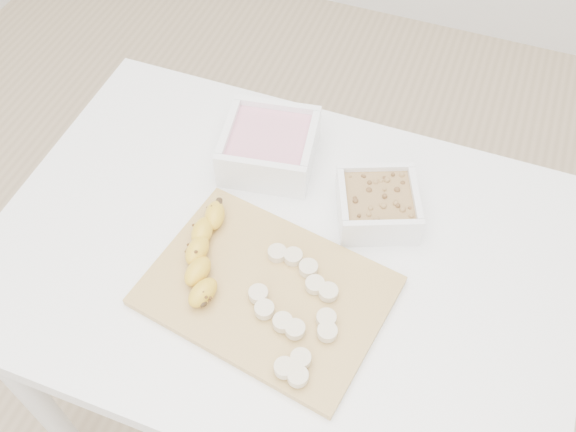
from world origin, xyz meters
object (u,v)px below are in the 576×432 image
(table, at_px, (282,279))
(cutting_board, at_px, (267,291))
(bowl_granola, at_px, (378,204))
(bowl_yogurt, at_px, (269,146))
(banana, at_px, (205,254))

(table, distance_m, cutting_board, 0.14)
(bowl_granola, bearing_deg, bowl_yogurt, 166.15)
(cutting_board, height_order, banana, banana)
(table, height_order, banana, banana)
(table, height_order, bowl_yogurt, bowl_yogurt)
(cutting_board, bearing_deg, bowl_yogurt, 110.68)
(table, height_order, bowl_granola, bowl_granola)
(bowl_granola, height_order, cutting_board, bowl_granola)
(bowl_yogurt, bearing_deg, table, -62.73)
(bowl_yogurt, height_order, cutting_board, bowl_yogurt)
(bowl_granola, bearing_deg, table, -135.16)
(cutting_board, bearing_deg, table, 94.92)
(table, relative_size, banana, 5.00)
(table, xyz_separation_m, banana, (-0.11, -0.07, 0.13))
(table, xyz_separation_m, bowl_granola, (0.13, 0.13, 0.13))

